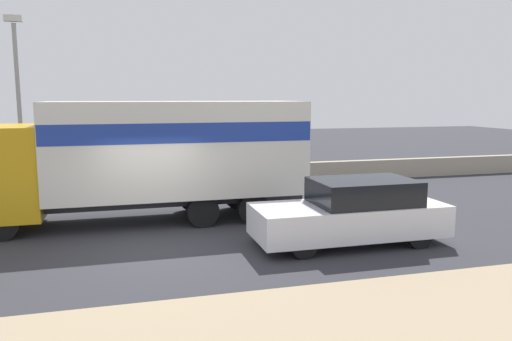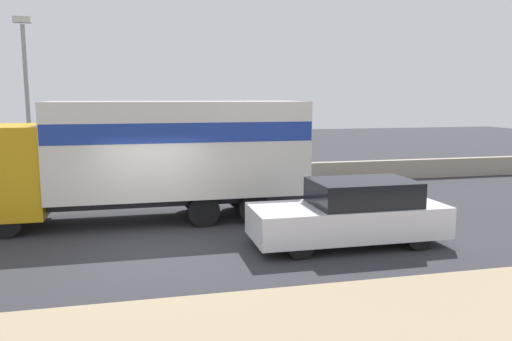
# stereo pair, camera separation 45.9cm
# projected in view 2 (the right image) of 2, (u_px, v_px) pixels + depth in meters

# --- Properties ---
(ground_plane) EXTENTS (80.00, 80.00, 0.00)m
(ground_plane) POSITION_uv_depth(u_px,v_px,m) (155.00, 249.00, 11.37)
(ground_plane) COLOR #2D2D33
(stone_wall_backdrop) EXTENTS (60.00, 0.35, 0.80)m
(stone_wall_backdrop) POSITION_uv_depth(u_px,v_px,m) (148.00, 178.00, 18.84)
(stone_wall_backdrop) COLOR #A39984
(stone_wall_backdrop) RESTS_ON ground_plane
(street_lamp) EXTENTS (0.56, 0.28, 6.09)m
(street_lamp) POSITION_uv_depth(u_px,v_px,m) (27.00, 93.00, 16.89)
(street_lamp) COLOR gray
(street_lamp) RESTS_ON ground_plane
(box_truck) EXTENTS (8.80, 2.49, 3.32)m
(box_truck) POSITION_uv_depth(u_px,v_px,m) (155.00, 151.00, 13.81)
(box_truck) COLOR gold
(box_truck) RESTS_ON ground_plane
(car_hatchback) EXTENTS (4.53, 1.75, 1.53)m
(car_hatchback) POSITION_uv_depth(u_px,v_px,m) (351.00, 213.00, 11.65)
(car_hatchback) COLOR silver
(car_hatchback) RESTS_ON ground_plane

